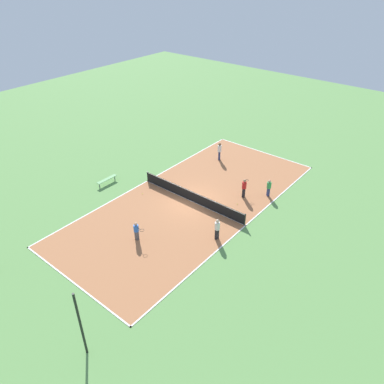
# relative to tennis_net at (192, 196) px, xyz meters

# --- Properties ---
(ground_plane) EXTENTS (80.00, 80.00, 0.00)m
(ground_plane) POSITION_rel_tennis_net_xyz_m (0.00, 0.00, -0.52)
(ground_plane) COLOR #60934C
(court_surface) EXTENTS (10.29, 23.03, 0.02)m
(court_surface) POSITION_rel_tennis_net_xyz_m (0.00, 0.00, -0.51)
(court_surface) COLOR #AD6B42
(court_surface) RESTS_ON ground_plane
(tennis_net) EXTENTS (10.09, 0.10, 0.98)m
(tennis_net) POSITION_rel_tennis_net_xyz_m (0.00, 0.00, 0.00)
(tennis_net) COLOR black
(tennis_net) RESTS_ON court_surface
(bench) EXTENTS (0.36, 1.99, 0.45)m
(bench) POSITION_rel_tennis_net_xyz_m (7.52, 2.47, -0.12)
(bench) COLOR #4C8C4C
(bench) RESTS_ON ground_plane
(player_near_white) EXTENTS (0.50, 0.50, 1.76)m
(player_near_white) POSITION_rel_tennis_net_xyz_m (2.56, -7.32, 0.52)
(player_near_white) COLOR navy
(player_near_white) RESTS_ON court_surface
(player_coach_red) EXTENTS (0.54, 0.98, 1.66)m
(player_coach_red) POSITION_rel_tennis_net_xyz_m (-2.86, -3.18, 0.45)
(player_coach_red) COLOR black
(player_coach_red) RESTS_ON court_surface
(player_far_white) EXTENTS (0.37, 0.37, 1.64)m
(player_far_white) POSITION_rel_tennis_net_xyz_m (-4.32, 2.56, 0.44)
(player_far_white) COLOR black
(player_far_white) RESTS_ON court_surface
(player_far_green) EXTENTS (0.51, 0.51, 1.50)m
(player_far_green) POSITION_rel_tennis_net_xyz_m (-4.34, -4.61, 0.34)
(player_far_green) COLOR navy
(player_far_green) RESTS_ON court_surface
(player_near_blue) EXTENTS (0.94, 0.37, 1.42)m
(player_near_blue) POSITION_rel_tennis_net_xyz_m (-0.05, 6.14, 0.30)
(player_near_blue) COLOR #4C4C51
(player_near_blue) RESTS_ON court_surface
(tennis_ball_left_sideline) EXTENTS (0.07, 0.07, 0.07)m
(tennis_ball_left_sideline) POSITION_rel_tennis_net_xyz_m (-3.10, -1.92, -0.46)
(tennis_ball_left_sideline) COLOR #CCE033
(tennis_ball_left_sideline) RESTS_ON court_surface
(tennis_ball_midcourt) EXTENTS (0.07, 0.07, 0.07)m
(tennis_ball_midcourt) POSITION_rel_tennis_net_xyz_m (0.63, -0.62, -0.46)
(tennis_ball_midcourt) COLOR #CCE033
(tennis_ball_midcourt) RESTS_ON court_surface
(tennis_ball_far_baseline) EXTENTS (0.07, 0.07, 0.07)m
(tennis_ball_far_baseline) POSITION_rel_tennis_net_xyz_m (3.89, 1.79, -0.46)
(tennis_ball_far_baseline) COLOR #CCE033
(tennis_ball_far_baseline) RESTS_ON court_surface
(fence_post_back_left) EXTENTS (0.12, 0.12, 4.20)m
(fence_post_back_left) POSITION_rel_tennis_net_xyz_m (-4.52, 13.88, 1.58)
(fence_post_back_left) COLOR black
(fence_post_back_left) RESTS_ON ground_plane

